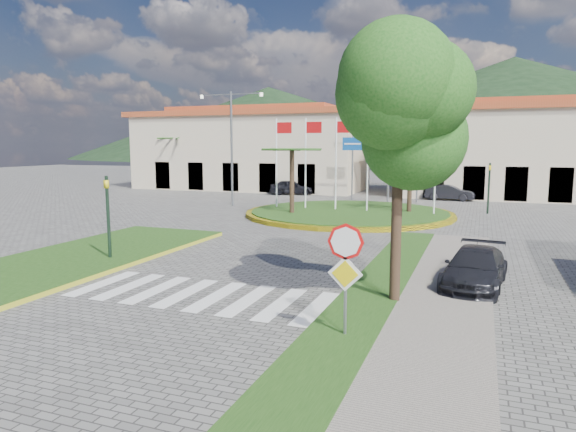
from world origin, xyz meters
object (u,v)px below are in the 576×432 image
(roundabout_island, at_px, (349,213))
(car_side_right, at_px, (475,268))
(deciduous_tree, at_px, (400,111))
(white_van, at_px, (299,184))
(car_dark_b, at_px, (450,192))
(stop_sign, at_px, (345,263))
(car_dark_a, at_px, (292,187))

(roundabout_island, xyz_separation_m, car_side_right, (7.50, -14.35, 0.42))
(deciduous_tree, xyz_separation_m, white_van, (-14.02, 31.74, -4.53))
(car_dark_b, bearing_deg, car_side_right, -171.46)
(roundabout_island, distance_m, stop_sign, 20.69)
(deciduous_tree, height_order, car_dark_a, deciduous_tree)
(deciduous_tree, distance_m, white_van, 34.99)
(stop_sign, height_order, white_van, stop_sign)
(car_side_right, bearing_deg, stop_sign, -108.20)
(car_dark_a, distance_m, car_side_right, 30.08)
(stop_sign, distance_m, car_dark_b, 31.45)
(roundabout_island, bearing_deg, car_side_right, -62.42)
(car_side_right, bearing_deg, white_van, 125.20)
(white_van, relative_size, car_dark_a, 1.21)
(car_dark_b, distance_m, car_side_right, 25.84)
(deciduous_tree, bearing_deg, car_dark_a, 115.40)
(stop_sign, height_order, car_dark_b, stop_sign)
(roundabout_island, height_order, stop_sign, roundabout_island)
(deciduous_tree, bearing_deg, stop_sign, -101.18)
(car_side_right, bearing_deg, car_dark_b, 101.34)
(deciduous_tree, distance_m, car_dark_a, 31.80)
(stop_sign, height_order, deciduous_tree, deciduous_tree)
(roundabout_island, relative_size, white_van, 2.75)
(stop_sign, bearing_deg, deciduous_tree, 78.82)
(stop_sign, bearing_deg, white_van, 111.10)
(car_dark_a, distance_m, car_dark_b, 13.26)
(car_dark_a, relative_size, car_side_right, 0.93)
(car_side_right, bearing_deg, roundabout_island, 123.94)
(white_van, relative_size, car_dark_b, 1.24)
(roundabout_island, distance_m, car_dark_a, 13.96)
(roundabout_island, bearing_deg, stop_sign, -76.27)
(white_van, xyz_separation_m, car_dark_a, (0.52, -3.31, 0.01))
(car_dark_a, xyz_separation_m, car_dark_b, (13.26, -0.04, -0.03))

